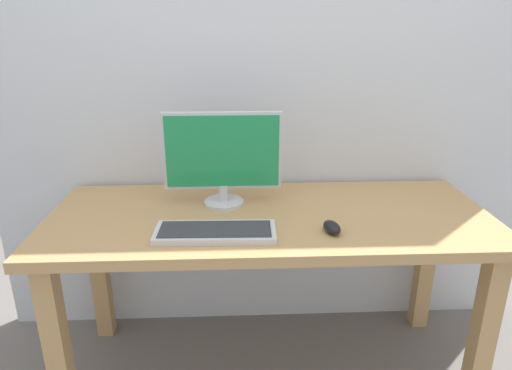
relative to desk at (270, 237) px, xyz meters
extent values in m
plane|color=slate|center=(0.00, 0.00, -0.64)|extent=(6.00, 6.00, 0.00)
cube|color=silver|center=(0.00, 0.40, 0.86)|extent=(2.54, 0.04, 3.00)
cube|color=tan|center=(0.00, 0.00, 0.09)|extent=(1.74, 0.71, 0.04)
cube|color=tan|center=(-0.79, -0.27, -0.29)|extent=(0.07, 0.07, 0.71)
cube|color=tan|center=(0.79, -0.27, -0.29)|extent=(0.07, 0.07, 0.71)
cube|color=tan|center=(-0.79, 0.27, -0.29)|extent=(0.07, 0.07, 0.71)
cube|color=tan|center=(0.79, 0.27, -0.29)|extent=(0.07, 0.07, 0.71)
cylinder|color=silver|center=(-0.19, 0.10, 0.11)|extent=(0.16, 0.16, 0.02)
cylinder|color=silver|center=(-0.19, 0.10, 0.16)|extent=(0.04, 0.04, 0.07)
cube|color=silver|center=(-0.19, 0.12, 0.33)|extent=(0.48, 0.02, 0.31)
cube|color=#1E8C4C|center=(-0.19, 0.10, 0.33)|extent=(0.45, 0.01, 0.29)
cube|color=silver|center=(-0.21, -0.19, 0.12)|extent=(0.43, 0.18, 0.02)
cube|color=#333338|center=(-0.21, -0.19, 0.13)|extent=(0.40, 0.15, 0.00)
ellipsoid|color=black|center=(0.21, -0.18, 0.13)|extent=(0.07, 0.11, 0.04)
camera|label=1|loc=(-0.13, -1.65, 0.82)|focal=31.92mm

